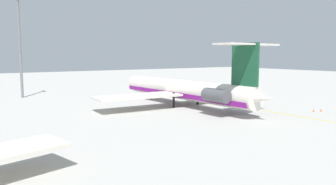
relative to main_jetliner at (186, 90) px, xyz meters
The scene contains 9 objects.
ground 11.08m from the main_jetliner, 108.05° to the right, with size 349.82×349.82×0.00m, color #B7B5AD.
main_jetliner is the anchor object (origin of this frame).
ground_crew_near_nose 32.29m from the main_jetliner, 49.47° to the right, with size 0.37×0.27×1.69m.
ground_crew_near_tail 27.85m from the main_jetliner, 66.41° to the right, with size 0.44×0.28×1.77m.
safety_cone_nose 29.02m from the main_jetliner, 138.27° to the right, with size 0.40×0.40×0.55m, color #EA590F.
safety_cone_wingtip 27.48m from the main_jetliner, 139.62° to the right, with size 0.40×0.40×0.55m, color #EA590F.
safety_cone_tail 33.88m from the main_jetliner, 41.47° to the right, with size 0.40×0.40×0.55m, color #EA590F.
taxiway_centreline 10.15m from the main_jetliner, 81.78° to the right, with size 75.34×0.36×0.01m, color gold.
light_mast 48.17m from the main_jetliner, 37.80° to the left, with size 4.00×0.70×27.44m.
Camera 1 is at (-54.80, 53.89, 11.72)m, focal length 34.02 mm.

